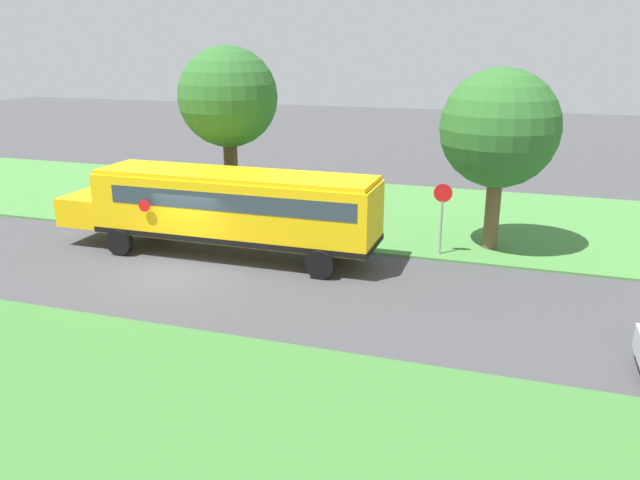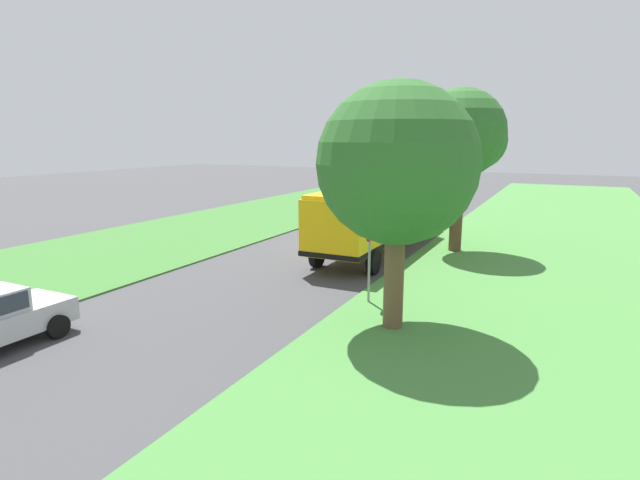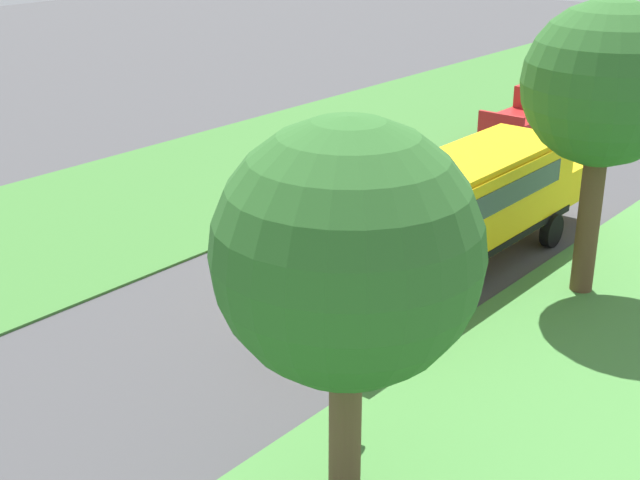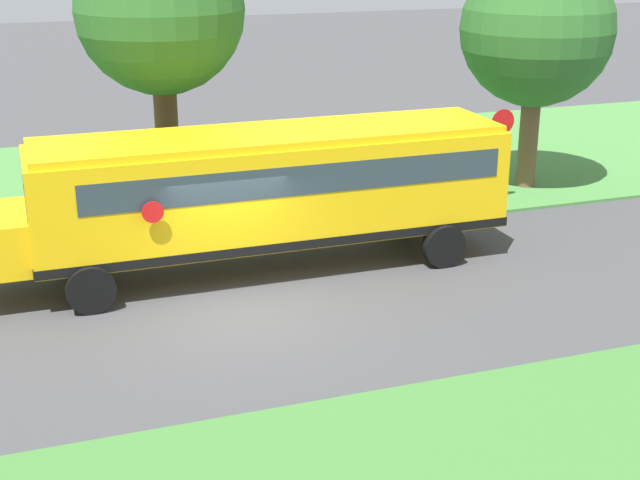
{
  "view_description": "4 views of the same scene",
  "coord_description": "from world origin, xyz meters",
  "views": [
    {
      "loc": [
        17.75,
        11.12,
        7.54
      ],
      "look_at": [
        -1.39,
        4.84,
        1.22
      ],
      "focal_mm": 35.0,
      "sensor_mm": 36.0,
      "label": 1
    },
    {
      "loc": [
        -10.1,
        23.08,
        5.3
      ],
      "look_at": [
        -1.21,
        5.22,
        1.22
      ],
      "focal_mm": 28.0,
      "sensor_mm": 36.0,
      "label": 2
    },
    {
      "loc": [
        -13.85,
        20.35,
        9.96
      ],
      "look_at": [
        0.09,
        3.55,
        1.26
      ],
      "focal_mm": 50.0,
      "sensor_mm": 36.0,
      "label": 3
    },
    {
      "loc": [
        16.16,
        -3.93,
        7.45
      ],
      "look_at": [
        -0.02,
        1.67,
        1.34
      ],
      "focal_mm": 50.0,
      "sensor_mm": 36.0,
      "label": 4
    }
  ],
  "objects": [
    {
      "name": "grass_far_side",
      "position": [
        9.0,
        0.0,
        0.04
      ],
      "size": [
        10.0,
        80.0,
        0.07
      ],
      "primitive_type": "cube",
      "color": "#3D7533",
      "rests_on": "ground"
    },
    {
      "name": "school_bus",
      "position": [
        -2.21,
        1.03,
        1.92
      ],
      "size": [
        2.84,
        12.42,
        3.16
      ],
      "color": "yellow",
      "rests_on": "ground"
    },
    {
      "name": "pickup_truck",
      "position": [
        2.7,
        -13.79,
        1.07
      ],
      "size": [
        2.28,
        5.4,
        2.1
      ],
      "color": "#B21E1E",
      "rests_on": "ground"
    },
    {
      "name": "stop_sign",
      "position": [
        -4.6,
        8.49,
        1.74
      ],
      "size": [
        0.08,
        0.68,
        2.74
      ],
      "color": "gray",
      "rests_on": "ground"
    },
    {
      "name": "oak_tree_beside_bus",
      "position": [
        -5.68,
        -0.51,
        5.4
      ],
      "size": [
        4.03,
        4.03,
        7.55
      ],
      "color": "brown",
      "rests_on": "ground"
    },
    {
      "name": "oak_tree_roadside_mid",
      "position": [
        -5.9,
        10.3,
        4.58
      ],
      "size": [
        4.34,
        4.34,
        6.81
      ],
      "color": "brown",
      "rests_on": "ground"
    },
    {
      "name": "ground_plane",
      "position": [
        0.0,
        0.0,
        0.0
      ],
      "size": [
        120.0,
        120.0,
        0.0
      ],
      "primitive_type": "plane",
      "color": "#424244"
    }
  ]
}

